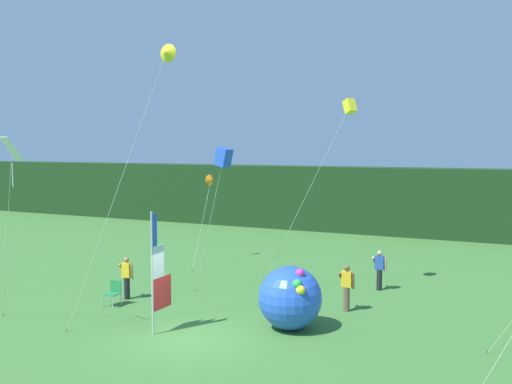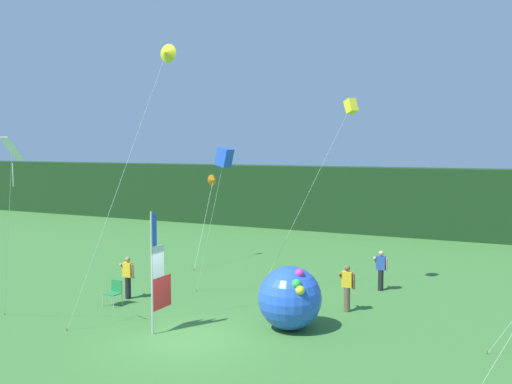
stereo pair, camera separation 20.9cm
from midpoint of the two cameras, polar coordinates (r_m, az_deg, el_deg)
ground_plane at (r=18.10m, az=-6.81°, el=-14.16°), size 120.00×120.00×0.00m
distant_treeline at (r=39.39m, az=11.94°, el=-0.82°), size 80.00×2.40×4.38m
banner_flag at (r=18.51m, az=-9.88°, el=-7.91°), size 0.06×1.03×3.81m
person_near_banner at (r=22.84m, az=-12.76°, el=-8.07°), size 0.55×0.48×1.60m
person_mid_field at (r=24.11m, az=11.72°, el=-7.38°), size 0.55×0.48×1.61m
person_far_left at (r=20.90m, az=8.56°, el=-9.13°), size 0.55×0.48×1.64m
inflatable_balloon at (r=18.70m, az=3.03°, el=-10.28°), size 2.01×2.01×2.03m
folding_chair at (r=22.14m, az=-14.02°, el=-9.40°), size 0.51×0.51×0.89m
kite_white_diamond_1 at (r=18.67m, az=-23.08°, el=2.99°), size 2.84×1.94×6.05m
kite_blue_box_2 at (r=22.04m, az=-3.47°, el=3.38°), size 1.81×0.57×5.76m
kite_yellow_delta_3 at (r=19.00m, az=-9.16°, el=13.04°), size 2.80×2.15×9.01m
kite_yellow_box_4 at (r=23.41m, az=8.80°, el=8.12°), size 3.62×1.47×7.66m
kite_orange_delta_5 at (r=29.52m, az=-4.64°, el=1.11°), size 0.71×2.98×4.36m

